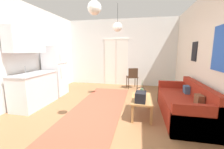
% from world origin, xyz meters
% --- Properties ---
extents(ground_plane, '(5.30, 7.29, 0.10)m').
position_xyz_m(ground_plane, '(0.00, 0.00, -0.05)').
color(ground_plane, '#8E603D').
extents(wall_back, '(4.90, 0.13, 2.88)m').
position_xyz_m(wall_back, '(-0.01, 3.39, 1.43)').
color(wall_back, silver).
rests_on(wall_back, ground_plane).
extents(wall_left, '(0.12, 6.89, 2.88)m').
position_xyz_m(wall_left, '(-2.40, 0.00, 1.44)').
color(wall_left, white).
rests_on(wall_left, ground_plane).
extents(area_rug, '(1.30, 3.76, 0.01)m').
position_xyz_m(area_rug, '(-0.19, 0.58, 0.01)').
color(area_rug, '#9E4733').
rests_on(area_rug, ground_plane).
extents(couch, '(0.83, 1.95, 0.80)m').
position_xyz_m(couch, '(1.93, 0.45, 0.28)').
color(couch, maroon).
rests_on(couch, ground_plane).
extents(coffee_table, '(0.47, 0.94, 0.43)m').
position_xyz_m(coffee_table, '(0.95, 0.35, 0.37)').
color(coffee_table, '#A87542').
rests_on(coffee_table, ground_plane).
extents(bamboo_vase, '(0.08, 0.08, 0.42)m').
position_xyz_m(bamboo_vase, '(0.95, 0.42, 0.53)').
color(bamboo_vase, '#47704C').
rests_on(bamboo_vase, coffee_table).
extents(handbag, '(0.25, 0.33, 0.34)m').
position_xyz_m(handbag, '(0.92, 0.08, 0.54)').
color(handbag, black).
rests_on(handbag, coffee_table).
extents(refrigerator, '(0.62, 0.61, 1.69)m').
position_xyz_m(refrigerator, '(-1.98, 1.41, 0.84)').
color(refrigerator, white).
rests_on(refrigerator, ground_plane).
extents(kitchen_counter, '(0.62, 1.27, 2.11)m').
position_xyz_m(kitchen_counter, '(-1.99, 0.36, 0.80)').
color(kitchen_counter, silver).
rests_on(kitchen_counter, ground_plane).
extents(accent_chair, '(0.52, 0.51, 0.84)m').
position_xyz_m(accent_chair, '(0.59, 2.78, 0.49)').
color(accent_chair, '#382619').
rests_on(accent_chair, ground_plane).
extents(pendant_lamp_near, '(0.23, 0.23, 0.76)m').
position_xyz_m(pendant_lamp_near, '(0.09, -0.48, 2.24)').
color(pendant_lamp_near, black).
extents(pendant_lamp_far, '(0.27, 0.27, 0.80)m').
position_xyz_m(pendant_lamp_far, '(0.19, 1.38, 2.22)').
color(pendant_lamp_far, black).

